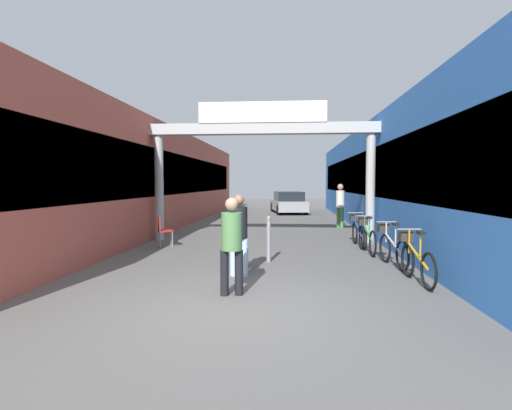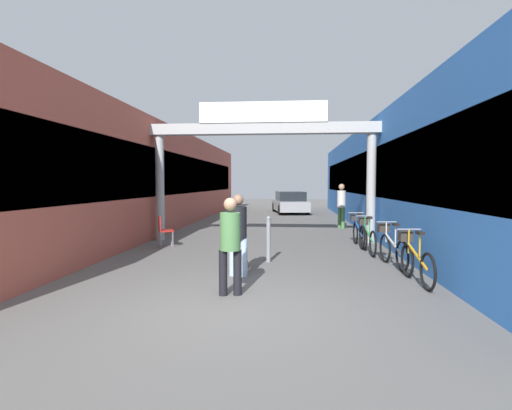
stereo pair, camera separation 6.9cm
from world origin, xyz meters
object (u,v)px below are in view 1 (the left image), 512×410
(dog_on_leash, at_px, (239,254))
(parked_car_silver, at_px, (288,203))
(pedestrian_carrying_crate, at_px, (340,203))
(bicycle_silver_second, at_px, (391,246))
(bicycle_green_third, at_px, (367,236))
(bollard_post_metal, at_px, (269,239))
(bicycle_orange_nearest, at_px, (415,259))
(cafe_chair_red_nearer, at_px, (163,228))
(bicycle_blue_farthest, at_px, (357,231))
(pedestrian_with_dog, at_px, (239,230))
(pedestrian_companion, at_px, (232,240))

(dog_on_leash, relative_size, parked_car_silver, 0.16)
(pedestrian_carrying_crate, bearing_deg, bicycle_silver_second, -88.64)
(dog_on_leash, xyz_separation_m, bicycle_green_third, (3.16, 2.15, 0.13))
(bollard_post_metal, bearing_deg, bicycle_orange_nearest, -30.38)
(bicycle_orange_nearest, bearing_deg, cafe_chair_red_nearer, 148.92)
(bollard_post_metal, bearing_deg, parked_car_silver, 88.18)
(dog_on_leash, height_order, bicycle_green_third, bicycle_green_third)
(bicycle_silver_second, height_order, bicycle_green_third, same)
(parked_car_silver, bearing_deg, bicycle_silver_second, -81.58)
(bicycle_orange_nearest, height_order, bicycle_silver_second, same)
(bicycle_blue_farthest, xyz_separation_m, parked_car_silver, (-2.01, 12.61, 0.21))
(bollard_post_metal, bearing_deg, bicycle_green_third, 29.84)
(bicycle_green_third, relative_size, parked_car_silver, 0.40)
(pedestrian_with_dog, distance_m, pedestrian_companion, 1.36)
(pedestrian_carrying_crate, distance_m, bicycle_silver_second, 7.49)
(dog_on_leash, height_order, cafe_chair_red_nearer, cafe_chair_red_nearer)
(pedestrian_companion, bearing_deg, pedestrian_with_dog, 92.05)
(pedestrian_carrying_crate, relative_size, parked_car_silver, 0.43)
(bicycle_orange_nearest, bearing_deg, bicycle_silver_second, 92.66)
(bicycle_silver_second, bearing_deg, bicycle_blue_farthest, 95.46)
(bicycle_green_third, xyz_separation_m, parked_car_silver, (-2.07, 13.76, 0.21))
(bicycle_orange_nearest, bearing_deg, pedestrian_carrying_crate, 91.57)
(pedestrian_with_dog, bearing_deg, cafe_chair_red_nearer, 127.74)
(bollard_post_metal, bearing_deg, dog_on_leash, -131.80)
(dog_on_leash, distance_m, bollard_post_metal, 0.95)
(bicycle_silver_second, height_order, bollard_post_metal, bollard_post_metal)
(bicycle_blue_farthest, bearing_deg, bicycle_orange_nearest, -85.49)
(pedestrian_with_dog, height_order, bicycle_blue_farthest, pedestrian_with_dog)
(cafe_chair_red_nearer, xyz_separation_m, parked_car_silver, (3.65, 13.28, 0.10))
(pedestrian_companion, bearing_deg, dog_on_leash, 93.67)
(bicycle_silver_second, bearing_deg, cafe_chair_red_nearer, 160.05)
(pedestrian_carrying_crate, relative_size, cafe_chair_red_nearer, 2.04)
(bicycle_blue_farthest, bearing_deg, bicycle_green_third, -87.08)
(bicycle_orange_nearest, relative_size, parked_car_silver, 0.40)
(pedestrian_companion, bearing_deg, cafe_chair_red_nearer, 119.40)
(pedestrian_carrying_crate, bearing_deg, bicycle_blue_farthest, -91.14)
(bicycle_orange_nearest, bearing_deg, pedestrian_companion, -160.66)
(bicycle_green_third, relative_size, bicycle_blue_farthest, 1.00)
(bicycle_silver_second, bearing_deg, pedestrian_carrying_crate, 91.36)
(pedestrian_carrying_crate, bearing_deg, pedestrian_companion, -106.88)
(pedestrian_carrying_crate, xyz_separation_m, bicycle_orange_nearest, (0.24, -8.93, -0.61))
(bicycle_silver_second, distance_m, parked_car_silver, 15.60)
(pedestrian_companion, bearing_deg, bicycle_orange_nearest, 19.34)
(pedestrian_companion, xyz_separation_m, bollard_post_metal, (0.47, 2.82, -0.37))
(bicycle_orange_nearest, bearing_deg, bicycle_green_third, 95.09)
(pedestrian_with_dog, relative_size, parked_car_silver, 0.39)
(pedestrian_with_dog, bearing_deg, bicycle_green_third, 43.56)
(dog_on_leash, relative_size, bicycle_green_third, 0.41)
(bollard_post_metal, bearing_deg, bicycle_silver_second, -4.12)
(pedestrian_with_dog, distance_m, parked_car_silver, 16.72)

